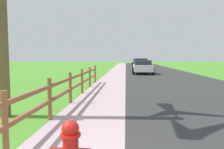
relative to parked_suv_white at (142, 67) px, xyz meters
name	(u,v)px	position (x,y,z in m)	size (l,w,h in m)	color
ground_plane	(126,71)	(-1.71, 4.38, -0.71)	(120.00, 120.00, 0.00)	#498D29
road_asphalt	(152,70)	(1.79, 6.38, -0.71)	(7.00, 66.00, 0.01)	#2E2E2E
curb_concrete	(103,70)	(-4.71, 6.38, -0.71)	(6.00, 66.00, 0.01)	#B29AA0
grass_verge	(92,70)	(-6.21, 6.38, -0.71)	(5.00, 66.00, 0.00)	#498D29
rail_fence	(70,85)	(-3.73, -14.47, -0.06)	(0.11, 12.95, 1.13)	brown
parked_suv_white	(142,67)	(0.00, 0.00, 0.00)	(2.09, 4.42, 1.38)	white
parked_car_red	(141,64)	(0.53, 8.72, 0.04)	(2.12, 4.44, 1.51)	maroon
parked_car_blue	(138,62)	(0.51, 18.27, 0.01)	(2.09, 4.58, 1.41)	navy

